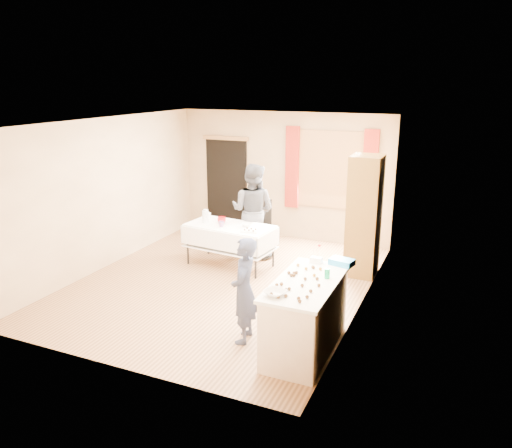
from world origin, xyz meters
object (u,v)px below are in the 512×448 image
at_px(counter, 305,316).
at_px(woman, 253,211).
at_px(chair, 260,235).
at_px(party_table, 230,242).
at_px(cabinet, 364,216).
at_px(girl, 244,290).

xyz_separation_m(counter, woman, (-1.97, 2.89, 0.42)).
bearing_deg(chair, woman, -104.85).
relative_size(party_table, woman, 0.93).
bearing_deg(chair, counter, -73.59).
bearing_deg(party_table, cabinet, 19.54).
distance_m(party_table, chair, 1.02).
distance_m(girl, woman, 3.20).
distance_m(party_table, woman, 0.79).
bearing_deg(cabinet, girl, -107.09).
bearing_deg(counter, chair, 121.30).
xyz_separation_m(counter, party_table, (-2.13, 2.25, -0.01)).
bearing_deg(girl, counter, 85.11).
distance_m(cabinet, chair, 2.24).
bearing_deg(cabinet, party_table, -166.30).
relative_size(chair, girl, 0.72).
distance_m(cabinet, woman, 2.08).
height_order(cabinet, chair, cabinet).
bearing_deg(woman, cabinet, 177.30).
bearing_deg(chair, cabinet, -27.31).
relative_size(party_table, chair, 1.66).
xyz_separation_m(cabinet, counter, (-0.10, -2.79, -0.57)).
relative_size(cabinet, girl, 1.49).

